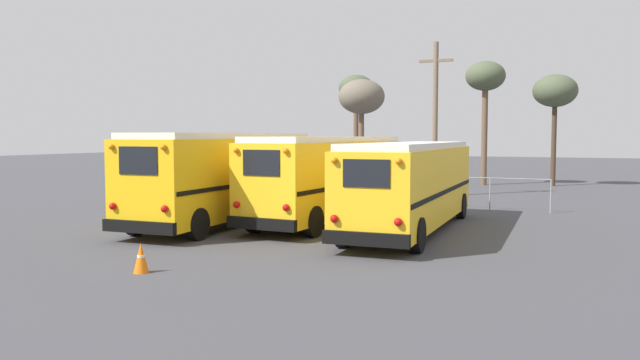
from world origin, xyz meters
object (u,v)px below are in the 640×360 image
object	(u,v)px
school_bus_2	(412,183)
traffic_cone	(141,258)
utility_pole	(435,116)
bare_tree_0	(485,80)
bare_tree_1	(356,91)
bare_tree_3	(362,98)
bare_tree_2	(555,92)
school_bus_1	(328,176)
school_bus_0	(228,174)

from	to	relation	value
school_bus_2	traffic_cone	xyz separation A→B (m)	(-4.05, -8.87, -1.28)
utility_pole	bare_tree_0	bearing A→B (deg)	82.96
bare_tree_1	bare_tree_3	xyz separation A→B (m)	(2.16, -4.74, -0.83)
bare_tree_2	traffic_cone	world-z (taller)	bare_tree_2
utility_pole	bare_tree_2	world-z (taller)	utility_pole
bare_tree_0	bare_tree_1	bearing A→B (deg)	166.89
school_bus_1	bare_tree_1	bearing A→B (deg)	108.07
school_bus_0	utility_pole	xyz separation A→B (m)	(4.65, 13.04, 2.45)
school_bus_2	bare_tree_0	size ratio (longest dim) A/B	1.31
school_bus_2	bare_tree_3	distance (m)	21.28
bare_tree_1	school_bus_2	bearing A→B (deg)	-65.38
school_bus_2	bare_tree_0	bearing A→B (deg)	92.76
school_bus_2	traffic_cone	bearing A→B (deg)	-114.56
school_bus_0	traffic_cone	world-z (taller)	school_bus_0
school_bus_1	bare_tree_1	size ratio (longest dim) A/B	1.23
bare_tree_0	bare_tree_2	size ratio (longest dim) A/B	1.13
school_bus_0	school_bus_1	xyz separation A→B (m)	(3.40, 1.54, -0.06)
utility_pole	bare_tree_1	distance (m)	14.52
school_bus_2	school_bus_1	bearing A→B (deg)	166.25
school_bus_1	bare_tree_1	xyz separation A→B (m)	(-7.47, 22.88, 4.84)
school_bus_2	utility_pole	xyz separation A→B (m)	(-2.15, 12.34, 2.61)
utility_pole	school_bus_2	bearing A→B (deg)	-80.10
bare_tree_0	traffic_cone	world-z (taller)	bare_tree_0
bare_tree_1	school_bus_0	bearing A→B (deg)	-80.54
school_bus_2	bare_tree_1	size ratio (longest dim) A/B	1.36
school_bus_1	bare_tree_0	distance (m)	21.35
bare_tree_2	traffic_cone	size ratio (longest dim) A/B	10.05
school_bus_1	utility_pole	world-z (taller)	utility_pole
school_bus_1	bare_tree_1	world-z (taller)	bare_tree_1
school_bus_1	bare_tree_1	distance (m)	24.55
bare_tree_0	bare_tree_2	world-z (taller)	bare_tree_0
bare_tree_2	bare_tree_0	bearing A→B (deg)	-166.57
bare_tree_3	bare_tree_0	bearing A→B (deg)	17.68
utility_pole	traffic_cone	size ratio (longest dim) A/B	11.44
school_bus_0	bare_tree_0	size ratio (longest dim) A/B	1.30
bare_tree_2	traffic_cone	bearing A→B (deg)	-103.03
bare_tree_3	traffic_cone	distance (m)	28.74
bare_tree_1	traffic_cone	size ratio (longest dim) A/B	10.95
school_bus_2	utility_pole	distance (m)	12.79
school_bus_0	bare_tree_1	bearing A→B (deg)	99.46
utility_pole	bare_tree_3	xyz separation A→B (m)	(-6.55, 6.64, 1.50)
school_bus_0	school_bus_2	distance (m)	6.84
school_bus_0	school_bus_1	size ratio (longest dim) A/B	1.10
school_bus_0	bare_tree_0	distance (m)	23.42
bare_tree_2	bare_tree_3	distance (m)	12.39
school_bus_2	utility_pole	size ratio (longest dim) A/B	1.30
utility_pole	bare_tree_3	world-z (taller)	utility_pole
traffic_cone	utility_pole	bearing A→B (deg)	84.88
bare_tree_2	school_bus_1	bearing A→B (deg)	-106.98
utility_pole	bare_tree_1	world-z (taller)	utility_pole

